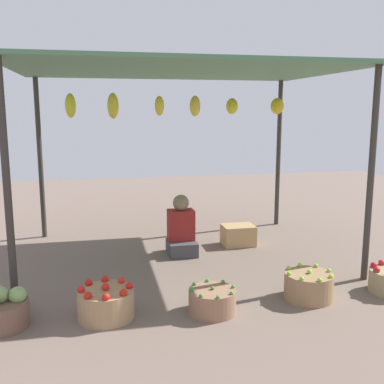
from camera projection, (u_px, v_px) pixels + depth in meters
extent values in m
plane|color=#736054|center=(181.00, 255.00, 5.85)|extent=(14.00, 14.00, 0.00)
cylinder|color=#38332D|center=(7.00, 188.00, 4.06)|extent=(0.07, 0.07, 2.32)
cylinder|color=#38332D|center=(371.00, 176.00, 4.81)|extent=(0.07, 0.07, 2.32)
cylinder|color=#38332D|center=(40.00, 159.00, 6.49)|extent=(0.07, 0.07, 2.32)
cylinder|color=#38332D|center=(278.00, 154.00, 7.23)|extent=(0.07, 0.07, 2.32)
cube|color=#4C7B52|center=(181.00, 70.00, 5.44)|extent=(3.97, 2.82, 0.04)
ellipsoid|color=yellow|center=(70.00, 106.00, 5.19)|extent=(0.12, 0.12, 0.28)
ellipsoid|color=yellow|center=(113.00, 106.00, 5.46)|extent=(0.14, 0.14, 0.31)
ellipsoid|color=yellow|center=(159.00, 106.00, 5.45)|extent=(0.11, 0.11, 0.23)
ellipsoid|color=yellow|center=(195.00, 106.00, 5.83)|extent=(0.14, 0.14, 0.27)
ellipsoid|color=yellow|center=(232.00, 106.00, 5.96)|extent=(0.15, 0.15, 0.21)
ellipsoid|color=yellow|center=(277.00, 106.00, 5.84)|extent=(0.17, 0.17, 0.21)
cube|color=#413F44|center=(182.00, 247.00, 5.87)|extent=(0.36, 0.44, 0.18)
cube|color=maroon|center=(181.00, 225.00, 5.87)|extent=(0.34, 0.22, 0.40)
sphere|color=olive|center=(181.00, 203.00, 5.81)|extent=(0.21, 0.21, 0.21)
cylinder|color=brown|center=(1.00, 314.00, 3.89)|extent=(0.47, 0.47, 0.23)
sphere|color=#82A25F|center=(0.00, 295.00, 3.85)|extent=(0.15, 0.15, 0.15)
sphere|color=#80A95E|center=(18.00, 295.00, 3.89)|extent=(0.15, 0.15, 0.15)
cylinder|color=#A7835A|center=(106.00, 304.00, 4.05)|extent=(0.51, 0.51, 0.26)
sphere|color=red|center=(105.00, 287.00, 4.02)|extent=(0.07, 0.07, 0.07)
sphere|color=red|center=(129.00, 286.00, 4.07)|extent=(0.07, 0.07, 0.07)
sphere|color=red|center=(121.00, 280.00, 4.20)|extent=(0.07, 0.07, 0.07)
sphere|color=red|center=(105.00, 279.00, 4.23)|extent=(0.07, 0.07, 0.07)
sphere|color=red|center=(89.00, 283.00, 4.14)|extent=(0.07, 0.07, 0.07)
sphere|color=red|center=(81.00, 290.00, 3.98)|extent=(0.07, 0.07, 0.07)
sphere|color=red|center=(88.00, 296.00, 3.85)|extent=(0.07, 0.07, 0.07)
sphere|color=red|center=(106.00, 297.00, 3.82)|extent=(0.07, 0.07, 0.07)
sphere|color=red|center=(123.00, 293.00, 3.91)|extent=(0.07, 0.07, 0.07)
cylinder|color=#936B4E|center=(212.00, 301.00, 4.16)|extent=(0.44, 0.44, 0.22)
sphere|color=#378F2D|center=(212.00, 288.00, 4.14)|extent=(0.04, 0.04, 0.04)
sphere|color=#418A27|center=(233.00, 287.00, 4.18)|extent=(0.04, 0.04, 0.04)
sphere|color=#428430|center=(223.00, 282.00, 4.31)|extent=(0.04, 0.04, 0.04)
sphere|color=#378C27|center=(207.00, 281.00, 4.33)|extent=(0.04, 0.04, 0.04)
sphere|color=#2E8324|center=(194.00, 284.00, 4.25)|extent=(0.04, 0.04, 0.04)
sphere|color=#358229|center=(191.00, 290.00, 4.10)|extent=(0.04, 0.04, 0.04)
sphere|color=#378430|center=(201.00, 296.00, 3.98)|extent=(0.04, 0.04, 0.04)
sphere|color=#418F32|center=(218.00, 297.00, 3.95)|extent=(0.04, 0.04, 0.04)
sphere|color=green|center=(231.00, 293.00, 4.04)|extent=(0.04, 0.04, 0.04)
cylinder|color=#98754E|center=(309.00, 286.00, 4.47)|extent=(0.48, 0.48, 0.26)
sphere|color=#83CB2F|center=(309.00, 272.00, 4.44)|extent=(0.04, 0.04, 0.04)
sphere|color=#8CC83D|center=(329.00, 271.00, 4.49)|extent=(0.04, 0.04, 0.04)
sphere|color=#87BE35|center=(316.00, 266.00, 4.62)|extent=(0.04, 0.04, 0.04)
sphere|color=#93CC39|center=(300.00, 265.00, 4.65)|extent=(0.04, 0.04, 0.04)
sphere|color=#90C230|center=(289.00, 268.00, 4.56)|extent=(0.04, 0.04, 0.04)
sphere|color=#8BBE3E|center=(289.00, 274.00, 4.40)|extent=(0.04, 0.04, 0.04)
sphere|color=#8DCA3E|center=(302.00, 279.00, 4.27)|extent=(0.04, 0.04, 0.04)
sphere|color=#8AC43C|center=(320.00, 280.00, 4.24)|extent=(0.04, 0.04, 0.04)
sphere|color=#91CB36|center=(331.00, 276.00, 4.33)|extent=(0.04, 0.04, 0.04)
sphere|color=red|center=(382.00, 263.00, 4.78)|extent=(0.07, 0.07, 0.07)
sphere|color=red|center=(374.00, 265.00, 4.70)|extent=(0.07, 0.07, 0.07)
sphere|color=#B11F21|center=(377.00, 270.00, 4.57)|extent=(0.07, 0.07, 0.07)
cube|color=tan|center=(238.00, 235.00, 6.26)|extent=(0.44, 0.33, 0.28)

